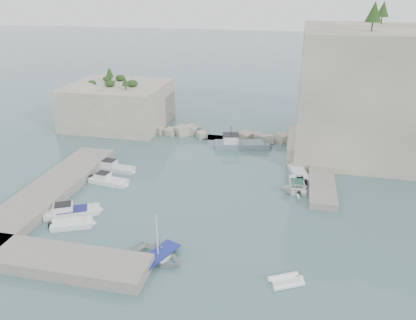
% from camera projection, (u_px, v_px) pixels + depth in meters
% --- Properties ---
extents(ground, '(400.00, 400.00, 0.00)m').
position_uv_depth(ground, '(196.00, 206.00, 44.06)').
color(ground, slate).
rests_on(ground, ground).
extents(cliff_east, '(26.00, 22.00, 17.00)m').
position_uv_depth(cliff_east, '(394.00, 92.00, 56.78)').
color(cliff_east, beige).
rests_on(cliff_east, ground).
extents(cliff_terrace, '(8.00, 10.00, 2.50)m').
position_uv_depth(cliff_terrace, '(316.00, 147.00, 57.13)').
color(cliff_terrace, beige).
rests_on(cliff_terrace, ground).
extents(outcrop_west, '(16.00, 14.00, 7.00)m').
position_uv_depth(outcrop_west, '(118.00, 105.00, 69.14)').
color(outcrop_west, beige).
rests_on(outcrop_west, ground).
extents(quay_west, '(5.00, 24.00, 1.10)m').
position_uv_depth(quay_west, '(50.00, 190.00, 46.35)').
color(quay_west, '#9E9689').
rests_on(quay_west, ground).
extents(quay_south, '(18.00, 4.00, 1.10)m').
position_uv_depth(quay_south, '(47.00, 259.00, 34.63)').
color(quay_south, '#9E9689').
rests_on(quay_south, ground).
extents(ledge_east, '(3.00, 16.00, 0.80)m').
position_uv_depth(ledge_east, '(321.00, 176.00, 50.18)').
color(ledge_east, '#9E9689').
rests_on(ledge_east, ground).
extents(breakwater, '(28.00, 3.00, 1.40)m').
position_uv_depth(breakwater, '(224.00, 134.00, 63.74)').
color(breakwater, beige).
rests_on(breakwater, ground).
extents(motorboat_d, '(6.27, 4.39, 1.40)m').
position_uv_depth(motorboat_d, '(73.00, 214.00, 42.56)').
color(motorboat_d, white).
rests_on(motorboat_d, ground).
extents(motorboat_b, '(5.44, 2.38, 1.40)m').
position_uv_depth(motorboat_b, '(109.00, 183.00, 49.29)').
color(motorboat_b, white).
rests_on(motorboat_b, ground).
extents(motorboat_e, '(4.68, 3.35, 0.70)m').
position_uv_depth(motorboat_e, '(72.00, 226.00, 40.42)').
color(motorboat_e, white).
rests_on(motorboat_e, ground).
extents(motorboat_a, '(6.08, 2.48, 1.40)m').
position_uv_depth(motorboat_a, '(115.00, 170.00, 52.84)').
color(motorboat_a, silver).
rests_on(motorboat_a, ground).
extents(rowboat, '(5.80, 5.03, 1.01)m').
position_uv_depth(rowboat, '(159.00, 259.00, 35.50)').
color(rowboat, silver).
rests_on(rowboat, ground).
extents(inflatable_dinghy, '(3.18, 2.56, 0.44)m').
position_uv_depth(inflatable_dinghy, '(286.00, 283.00, 32.64)').
color(inflatable_dinghy, white).
rests_on(inflatable_dinghy, ground).
extents(tender_east_a, '(4.14, 3.85, 1.79)m').
position_uv_depth(tender_east_a, '(294.00, 193.00, 46.93)').
color(tender_east_a, white).
rests_on(tender_east_a, ground).
extents(tender_east_b, '(2.18, 5.09, 0.70)m').
position_uv_depth(tender_east_b, '(297.00, 187.00, 48.28)').
color(tender_east_b, silver).
rests_on(tender_east_b, ground).
extents(tender_east_c, '(3.27, 5.71, 0.70)m').
position_uv_depth(tender_east_c, '(299.00, 175.00, 51.36)').
color(tender_east_c, white).
rests_on(tender_east_c, ground).
extents(tender_east_d, '(4.26, 2.54, 1.54)m').
position_uv_depth(tender_east_d, '(304.00, 164.00, 54.64)').
color(tender_east_d, silver).
rests_on(tender_east_d, ground).
extents(work_boat, '(9.13, 4.63, 2.20)m').
position_uv_depth(work_boat, '(241.00, 147.00, 60.32)').
color(work_boat, slate).
rests_on(work_boat, ground).
extents(rowboat_mast, '(0.10, 0.10, 4.20)m').
position_uv_depth(rowboat_mast, '(157.00, 234.00, 34.48)').
color(rowboat_mast, white).
rests_on(rowboat_mast, rowboat).
extents(vegetation, '(53.48, 13.88, 13.40)m').
position_uv_depth(vegetation, '(364.00, 19.00, 55.38)').
color(vegetation, '#1E4219').
rests_on(vegetation, ground).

